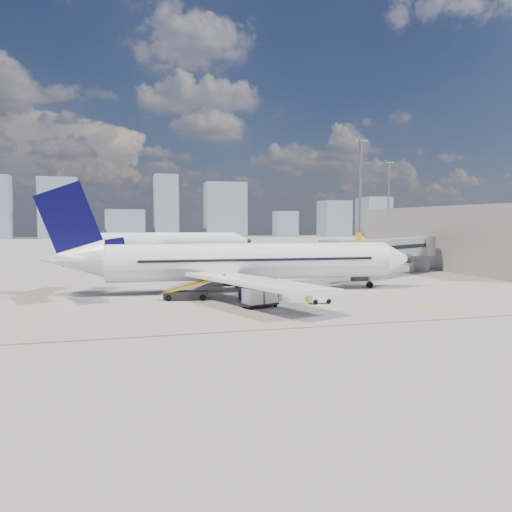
{
  "coord_description": "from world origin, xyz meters",
  "views": [
    {
      "loc": [
        -12.41,
        -45.42,
        7.67
      ],
      "look_at": [
        1.12,
        5.31,
        4.0
      ],
      "focal_mm": 35.0,
      "sensor_mm": 36.0,
      "label": 1
    }
  ],
  "objects_px": {
    "belt_loader": "(188,293)",
    "second_aircraft": "(160,242)",
    "cargo_dolly": "(260,296)",
    "ramp_worker": "(308,295)",
    "baggage_tug": "(319,297)",
    "main_aircraft": "(236,262)"
  },
  "relations": [
    {
      "from": "second_aircraft",
      "to": "baggage_tug",
      "type": "distance_m",
      "value": 68.24
    },
    {
      "from": "belt_loader",
      "to": "ramp_worker",
      "type": "xyz_separation_m",
      "value": [
        10.34,
        -5.65,
        0.22
      ]
    },
    {
      "from": "baggage_tug",
      "to": "ramp_worker",
      "type": "relative_size",
      "value": 1.11
    },
    {
      "from": "baggage_tug",
      "to": "ramp_worker",
      "type": "xyz_separation_m",
      "value": [
        -1.19,
        -0.26,
        0.25
      ]
    },
    {
      "from": "cargo_dolly",
      "to": "belt_loader",
      "type": "height_order",
      "value": "belt_loader"
    },
    {
      "from": "second_aircraft",
      "to": "cargo_dolly",
      "type": "distance_m",
      "value": 68.17
    },
    {
      "from": "second_aircraft",
      "to": "ramp_worker",
      "type": "relative_size",
      "value": 22.58
    },
    {
      "from": "main_aircraft",
      "to": "second_aircraft",
      "type": "height_order",
      "value": "main_aircraft"
    },
    {
      "from": "belt_loader",
      "to": "second_aircraft",
      "type": "bearing_deg",
      "value": 98.75
    },
    {
      "from": "second_aircraft",
      "to": "ramp_worker",
      "type": "xyz_separation_m",
      "value": [
        8.68,
        -67.72,
        -2.35
      ]
    },
    {
      "from": "main_aircraft",
      "to": "belt_loader",
      "type": "distance_m",
      "value": 7.57
    },
    {
      "from": "baggage_tug",
      "to": "ramp_worker",
      "type": "height_order",
      "value": "ramp_worker"
    },
    {
      "from": "main_aircraft",
      "to": "ramp_worker",
      "type": "distance_m",
      "value": 11.11
    },
    {
      "from": "baggage_tug",
      "to": "belt_loader",
      "type": "bearing_deg",
      "value": 150.83
    },
    {
      "from": "second_aircraft",
      "to": "belt_loader",
      "type": "distance_m",
      "value": 62.15
    },
    {
      "from": "belt_loader",
      "to": "main_aircraft",
      "type": "bearing_deg",
      "value": 46.33
    },
    {
      "from": "second_aircraft",
      "to": "cargo_dolly",
      "type": "bearing_deg",
      "value": -79.09
    },
    {
      "from": "second_aircraft",
      "to": "belt_loader",
      "type": "relative_size",
      "value": 6.28
    },
    {
      "from": "main_aircraft",
      "to": "cargo_dolly",
      "type": "xyz_separation_m",
      "value": [
        -0.06,
        -10.13,
        -2.24
      ]
    },
    {
      "from": "cargo_dolly",
      "to": "belt_loader",
      "type": "distance_m",
      "value": 8.24
    },
    {
      "from": "ramp_worker",
      "to": "main_aircraft",
      "type": "bearing_deg",
      "value": 62.03
    },
    {
      "from": "baggage_tug",
      "to": "cargo_dolly",
      "type": "bearing_deg",
      "value": -178.77
    }
  ]
}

